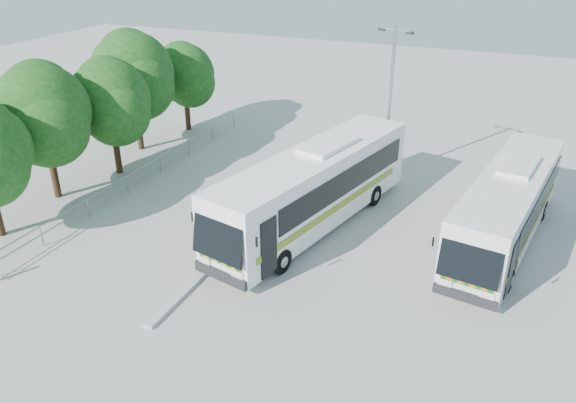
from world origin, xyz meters
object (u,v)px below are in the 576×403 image
at_px(tree_far_c, 111,100).
at_px(coach_adjacent, 507,206).
at_px(tree_far_d, 134,74).
at_px(tree_far_b, 43,113).
at_px(tree_far_e, 185,74).
at_px(coach_main, 314,187).
at_px(lamppost, 390,98).

height_order(tree_far_c, coach_adjacent, tree_far_c).
distance_m(tree_far_d, coach_adjacent, 22.47).
distance_m(tree_far_b, tree_far_d, 7.61).
distance_m(tree_far_b, tree_far_e, 12.13).
bearing_deg(tree_far_c, coach_main, -7.50).
bearing_deg(lamppost, tree_far_d, -154.89).
bearing_deg(coach_main, tree_far_e, 156.34).
distance_m(tree_far_c, coach_adjacent, 20.94).
bearing_deg(lamppost, tree_far_b, -129.39).
distance_m(tree_far_d, coach_main, 14.95).
height_order(tree_far_b, coach_main, tree_far_b).
xyz_separation_m(coach_main, lamppost, (1.64, 6.97, 2.58)).
bearing_deg(coach_main, tree_far_d, 172.15).
height_order(tree_far_e, lamppost, lamppost).
height_order(coach_main, lamppost, lamppost).
height_order(tree_far_d, lamppost, lamppost).
bearing_deg(tree_far_d, tree_far_b, -87.77).
xyz_separation_m(tree_far_c, coach_main, (12.48, -1.64, -2.27)).
xyz_separation_m(tree_far_e, coach_adjacent, (21.30, -8.02, -2.09)).
xyz_separation_m(tree_far_c, lamppost, (14.12, 5.33, 0.31)).
height_order(tree_far_c, tree_far_d, tree_far_d).
bearing_deg(coach_adjacent, coach_main, -158.41).
relative_size(tree_far_d, tree_far_e, 1.24).
bearing_deg(lamppost, tree_far_e, -172.07).
distance_m(tree_far_b, tree_far_c, 4.01).
distance_m(tree_far_d, lamppost, 15.40).
bearing_deg(lamppost, coach_adjacent, -18.58).
height_order(tree_far_b, tree_far_e, tree_far_b).
bearing_deg(tree_far_c, tree_far_d, 107.83).
relative_size(coach_adjacent, lamppost, 1.45).
bearing_deg(tree_far_b, tree_far_e, 88.17).
bearing_deg(coach_adjacent, tree_far_c, -170.31).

